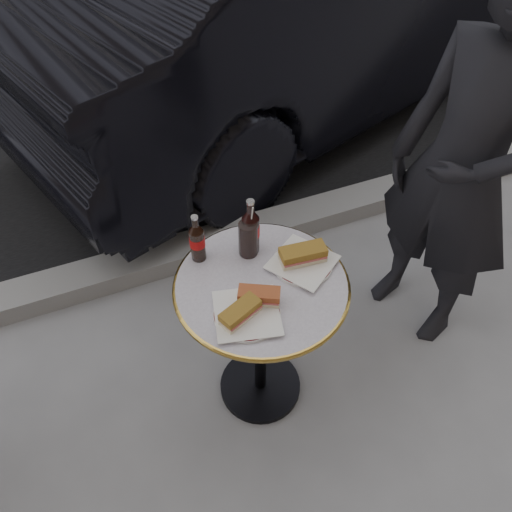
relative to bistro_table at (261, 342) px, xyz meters
name	(u,v)px	position (x,y,z in m)	size (l,w,h in m)	color
ground	(260,387)	(0.00, 0.00, -0.37)	(80.00, 80.00, 0.00)	gray
asphalt_road	(82,2)	(0.00, 5.00, -0.36)	(40.00, 8.00, 0.00)	black
curb	(198,248)	(0.00, 0.90, -0.32)	(40.00, 0.20, 0.12)	gray
bistro_table	(261,342)	(0.00, 0.00, 0.00)	(0.62, 0.62, 0.73)	#BAB2C4
plate_left	(247,314)	(-0.10, -0.11, 0.37)	(0.22, 0.22, 0.01)	silver
plate_right	(302,263)	(0.17, 0.02, 0.37)	(0.22, 0.22, 0.01)	white
sandwich_left_a	(240,313)	(-0.12, -0.12, 0.40)	(0.14, 0.07, 0.05)	olive
sandwich_left_b	(259,296)	(-0.04, -0.08, 0.40)	(0.14, 0.06, 0.05)	#A34C29
sandwich_right	(303,255)	(0.17, 0.03, 0.41)	(0.16, 0.08, 0.06)	olive
cola_bottle_left	(197,238)	(-0.16, 0.20, 0.47)	(0.06, 0.06, 0.20)	black
cola_bottle_right	(251,226)	(0.03, 0.16, 0.48)	(0.07, 0.07, 0.24)	black
cola_glass	(248,238)	(0.01, 0.15, 0.44)	(0.07, 0.07, 0.15)	black
pedestrian	(462,174)	(0.90, 0.11, 0.50)	(0.63, 0.41, 1.73)	black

